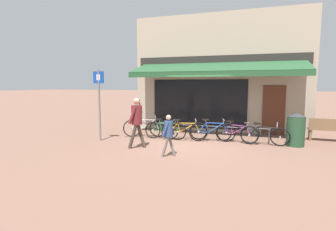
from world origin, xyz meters
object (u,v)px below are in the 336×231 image
(bicycle_orange, at_px, (184,131))
(parking_sign, at_px, (99,98))
(bicycle_green, at_px, (165,130))
(bicycle_blue, at_px, (212,131))
(litter_bin, at_px, (296,130))
(park_bench, at_px, (332,129))
(pedestrian_adult, at_px, (137,117))
(bicycle_silver, at_px, (145,128))
(bicycle_purple, at_px, (236,133))
(bicycle_black, at_px, (264,135))
(pedestrian_child, at_px, (169,131))

(bicycle_orange, bearing_deg, parking_sign, -176.40)
(bicycle_green, height_order, bicycle_blue, bicycle_blue)
(litter_bin, bearing_deg, park_bench, 40.55)
(pedestrian_adult, height_order, parking_sign, parking_sign)
(bicycle_silver, bearing_deg, parking_sign, -159.84)
(bicycle_purple, bearing_deg, bicycle_blue, -155.17)
(bicycle_purple, relative_size, park_bench, 0.98)
(bicycle_black, xyz_separation_m, parking_sign, (-5.92, -1.16, 1.27))
(park_bench, bearing_deg, pedestrian_child, -140.47)
(bicycle_green, xyz_separation_m, bicycle_black, (3.66, 0.12, -0.00))
(bicycle_purple, distance_m, bicycle_black, 0.99)
(bicycle_blue, xyz_separation_m, bicycle_black, (1.84, -0.01, -0.03))
(bicycle_silver, xyz_separation_m, litter_bin, (5.60, 0.20, 0.19))
(pedestrian_adult, relative_size, litter_bin, 1.48)
(bicycle_blue, height_order, pedestrian_adult, pedestrian_adult)
(bicycle_blue, relative_size, bicycle_purple, 1.07)
(pedestrian_child, bearing_deg, bicycle_purple, 46.78)
(bicycle_green, relative_size, bicycle_blue, 1.00)
(bicycle_silver, distance_m, litter_bin, 5.60)
(bicycle_silver, relative_size, park_bench, 1.05)
(pedestrian_adult, relative_size, parking_sign, 0.64)
(bicycle_black, bearing_deg, litter_bin, 17.04)
(bicycle_purple, relative_size, parking_sign, 0.60)
(parking_sign, bearing_deg, bicycle_purple, 14.77)
(bicycle_purple, bearing_deg, bicycle_orange, -158.93)
(bicycle_purple, xyz_separation_m, litter_bin, (2.01, 0.08, 0.23))
(bicycle_silver, height_order, park_bench, park_bench)
(bicycle_green, distance_m, bicycle_blue, 1.83)
(bicycle_purple, relative_size, pedestrian_child, 1.27)
(bicycle_green, distance_m, bicycle_orange, 0.75)
(litter_bin, bearing_deg, bicycle_black, -167.98)
(bicycle_orange, bearing_deg, bicycle_green, 170.49)
(bicycle_black, height_order, pedestrian_child, pedestrian_child)
(bicycle_orange, distance_m, parking_sign, 3.45)
(bicycle_green, distance_m, pedestrian_adult, 1.84)
(litter_bin, xyz_separation_m, parking_sign, (-6.94, -1.38, 1.05))
(bicycle_green, relative_size, bicycle_black, 1.02)
(bicycle_blue, height_order, parking_sign, parking_sign)
(bicycle_purple, distance_m, park_bench, 3.64)
(bicycle_black, relative_size, litter_bin, 1.46)
(bicycle_purple, xyz_separation_m, park_bench, (3.41, 1.28, 0.11))
(bicycle_silver, height_order, bicycle_orange, bicycle_silver)
(parking_sign, bearing_deg, pedestrian_adult, -18.52)
(bicycle_orange, height_order, bicycle_purple, bicycle_orange)
(bicycle_orange, distance_m, bicycle_black, 2.92)
(bicycle_blue, relative_size, pedestrian_child, 1.36)
(bicycle_green, bearing_deg, pedestrian_child, -67.48)
(bicycle_blue, bearing_deg, parking_sign, -177.24)
(bicycle_black, height_order, parking_sign, parking_sign)
(pedestrian_adult, bearing_deg, park_bench, 15.78)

